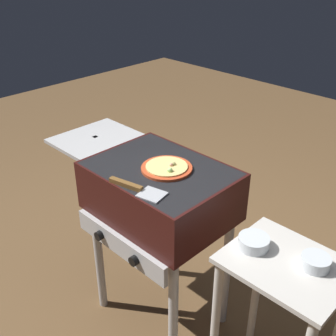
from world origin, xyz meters
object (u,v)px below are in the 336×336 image
object	(u,v)px
pizza_cheese	(167,168)
prep_table	(280,306)
grill	(158,195)
spatula	(136,188)
topping_bowl_near	(254,243)
topping_bowl_far	(315,262)

from	to	relation	value
pizza_cheese	prep_table	world-z (taller)	pizza_cheese
grill	spatula	bearing A→B (deg)	-67.98
pizza_cheese	grill	bearing A→B (deg)	-158.59
topping_bowl_near	spatula	bearing A→B (deg)	-158.45
pizza_cheese	topping_bowl_near	bearing A→B (deg)	-3.31
spatula	prep_table	bearing A→B (deg)	18.22
pizza_cheese	spatula	world-z (taller)	pizza_cheese
spatula	prep_table	size ratio (longest dim) A/B	0.35
grill	pizza_cheese	distance (m)	0.16
topping_bowl_near	prep_table	bearing A→B (deg)	6.40
spatula	topping_bowl_far	xyz separation A→B (m)	(0.68, 0.24, -0.12)
pizza_cheese	topping_bowl_near	xyz separation A→B (m)	(0.49, -0.03, -0.12)
pizza_cheese	prep_table	xyz separation A→B (m)	(0.63, -0.01, -0.36)
spatula	prep_table	world-z (taller)	spatula
pizza_cheese	topping_bowl_far	world-z (taller)	pizza_cheese
pizza_cheese	spatula	distance (m)	0.21
pizza_cheese	topping_bowl_far	distance (m)	0.72
pizza_cheese	spatula	bearing A→B (deg)	-80.87
topping_bowl_near	topping_bowl_far	distance (m)	0.23
grill	topping_bowl_far	size ratio (longest dim) A/B	9.17
spatula	topping_bowl_near	xyz separation A→B (m)	(0.46, 0.18, -0.12)
grill	topping_bowl_far	world-z (taller)	grill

